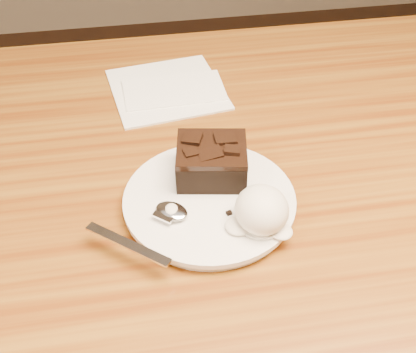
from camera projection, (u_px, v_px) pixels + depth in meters
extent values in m
cylinder|color=silver|center=(209.00, 202.00, 0.62)|extent=(0.20, 0.20, 0.02)
cube|color=black|center=(212.00, 163.00, 0.63)|extent=(0.09, 0.08, 0.04)
ellipsoid|color=white|center=(262.00, 210.00, 0.57)|extent=(0.06, 0.06, 0.05)
cylinder|color=white|center=(260.00, 222.00, 0.58)|extent=(0.05, 0.05, 0.00)
cube|color=white|center=(167.00, 88.00, 0.81)|extent=(0.19, 0.19, 0.01)
cube|color=black|center=(229.00, 213.00, 0.59)|extent=(0.01, 0.01, 0.00)
cube|color=black|center=(183.00, 191.00, 0.62)|extent=(0.01, 0.01, 0.00)
cube|color=black|center=(267.00, 211.00, 0.59)|extent=(0.01, 0.00, 0.00)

